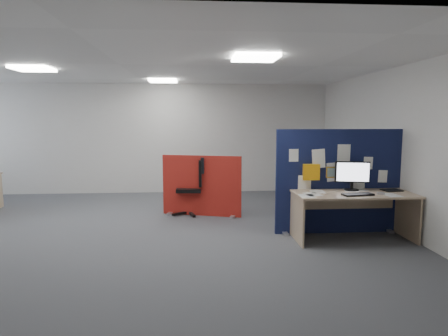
{
  "coord_description": "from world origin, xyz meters",
  "views": [
    {
      "loc": [
        1.15,
        -6.5,
        1.86
      ],
      "look_at": [
        1.68,
        0.33,
        1.0
      ],
      "focal_mm": 32.0,
      "sensor_mm": 36.0,
      "label": 1
    }
  ],
  "objects": [
    {
      "name": "ceiling_lights",
      "position": [
        0.33,
        0.67,
        2.67
      ],
      "size": [
        4.1,
        4.1,
        0.04
      ],
      "color": "white",
      "rests_on": "ceiling"
    },
    {
      "name": "monitor_main",
      "position": [
        3.62,
        -0.51,
        0.98
      ],
      "size": [
        0.52,
        0.22,
        0.46
      ],
      "rotation": [
        0.0,
        0.0,
        -0.23
      ],
      "color": "black",
      "rests_on": "main_desk"
    },
    {
      "name": "keyboard",
      "position": [
        3.56,
        -0.9,
        0.74
      ],
      "size": [
        0.47,
        0.25,
        0.02
      ],
      "primitive_type": "cube",
      "rotation": [
        0.0,
        0.0,
        0.15
      ],
      "color": "black",
      "rests_on": "main_desk"
    },
    {
      "name": "main_desk",
      "position": [
        3.58,
        -0.67,
        0.56
      ],
      "size": [
        1.8,
        0.8,
        0.73
      ],
      "color": "tan",
      "rests_on": "floor"
    },
    {
      "name": "office_chair",
      "position": [
        1.17,
        1.13,
        0.63
      ],
      "size": [
        0.71,
        0.73,
        1.1
      ],
      "rotation": [
        0.0,
        0.0,
        -0.05
      ],
      "color": "black",
      "rests_on": "floor"
    },
    {
      "name": "wall_front",
      "position": [
        0.0,
        -3.5,
        1.35
      ],
      "size": [
        9.0,
        0.02,
        2.7
      ],
      "primitive_type": "cube",
      "color": "silver",
      "rests_on": "floor"
    },
    {
      "name": "red_divider",
      "position": [
        1.3,
        1.01,
        0.57
      ],
      "size": [
        1.49,
        0.49,
        1.16
      ],
      "rotation": [
        0.0,
        0.0,
        -0.29
      ],
      "color": "maroon",
      "rests_on": "floor"
    },
    {
      "name": "mouse",
      "position": [
        3.93,
        -0.85,
        0.74
      ],
      "size": [
        0.11,
        0.08,
        0.03
      ],
      "primitive_type": "cube",
      "rotation": [
        0.0,
        0.0,
        -0.17
      ],
      "color": "#AAABB0",
      "rests_on": "main_desk"
    },
    {
      "name": "wall_back",
      "position": [
        0.0,
        3.5,
        1.35
      ],
      "size": [
        9.0,
        0.02,
        2.7
      ],
      "primitive_type": "cube",
      "color": "silver",
      "rests_on": "floor"
    },
    {
      "name": "floor",
      "position": [
        0.0,
        0.0,
        0.0
      ],
      "size": [
        9.0,
        9.0,
        0.0
      ],
      "primitive_type": "plane",
      "color": "#4C4E53",
      "rests_on": "ground"
    },
    {
      "name": "ceiling",
      "position": [
        0.0,
        0.0,
        2.7
      ],
      "size": [
        9.0,
        7.0,
        0.02
      ],
      "primitive_type": "cube",
      "color": "white",
      "rests_on": "wall_back"
    },
    {
      "name": "wall_right",
      "position": [
        4.5,
        0.0,
        1.35
      ],
      "size": [
        0.02,
        7.0,
        2.7
      ],
      "primitive_type": "cube",
      "color": "silver",
      "rests_on": "floor"
    },
    {
      "name": "navy_divider",
      "position": [
        3.47,
        -0.31,
        0.84
      ],
      "size": [
        2.04,
        0.3,
        1.69
      ],
      "color": "#11103C",
      "rests_on": "floor"
    },
    {
      "name": "paper_tray",
      "position": [
        4.25,
        -0.57,
        0.74
      ],
      "size": [
        0.31,
        0.27,
        0.01
      ],
      "primitive_type": "cube",
      "rotation": [
        0.0,
        0.0,
        0.18
      ],
      "color": "black",
      "rests_on": "main_desk"
    },
    {
      "name": "desk_papers",
      "position": [
        3.37,
        -0.69,
        0.73
      ],
      "size": [
        1.5,
        0.79,
        0.0
      ],
      "color": "white",
      "rests_on": "main_desk"
    }
  ]
}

